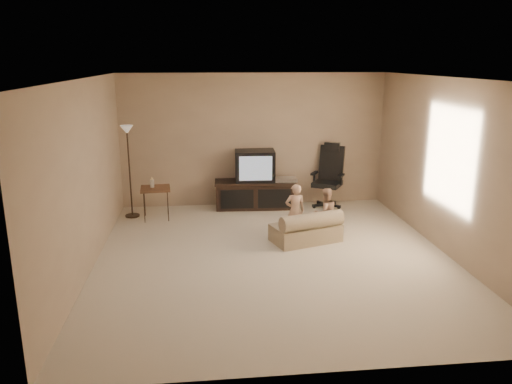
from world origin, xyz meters
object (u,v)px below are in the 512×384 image
Objects in this scene: floor_lamp at (128,151)px; toddler_right at (325,213)px; side_table at (155,189)px; tv_stand at (255,184)px; toddler_left at (295,211)px; office_chair at (328,184)px; child_sofa at (307,229)px.

floor_lamp reaches higher than toddler_right.
floor_lamp reaches higher than side_table.
toddler_right is (2.73, -1.29, -0.14)m from side_table.
floor_lamp is (-0.44, 0.16, 0.65)m from side_table.
side_table is at bearing -162.09° from tv_stand.
side_table is at bearing -32.41° from toddler_left.
office_chair is 1.86m from toddler_left.
floor_lamp reaches higher than child_sofa.
tv_stand reaches higher than toddler_right.
floor_lamp is 2.03× the size of toddler_right.
office_chair is 2.03m from child_sofa.
child_sofa is at bearing 117.11° from toddler_left.
office_chair is (1.39, -0.10, -0.02)m from tv_stand.
tv_stand is 2.06m from child_sofa.
floor_lamp is at bearing -31.13° from toddler_left.
side_table is 0.46× the size of floor_lamp.
toddler_right is at bearing -60.09° from tv_stand.
side_table is 0.80m from floor_lamp.
floor_lamp is at bearing -144.86° from office_chair.
tv_stand is 1.79× the size of toddler_left.
child_sofa is at bearing -29.49° from floor_lamp.
toddler_left is at bearing -26.83° from floor_lamp.
tv_stand is 0.95× the size of floor_lamp.
child_sofa is 0.41m from toddler_right.
toddler_right is (0.47, -0.08, -0.03)m from toddler_left.
floor_lamp is at bearing 132.86° from child_sofa.
office_chair is 1.06× the size of child_sofa.
side_table is 2.84m from child_sofa.
toddler_right is at bearing 10.28° from child_sofa.
child_sofa is at bearing -81.70° from office_chair.
toddler_left is (2.27, -1.21, -0.11)m from side_table.
floor_lamp is at bearing -37.54° from toddler_right.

